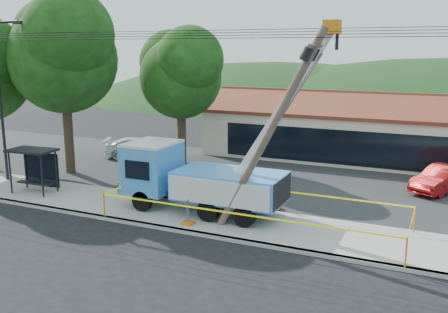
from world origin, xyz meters
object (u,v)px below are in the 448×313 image
utility_truck (198,177)px  bus_shelter (35,160)px  car_red (441,193)px  car_white (139,159)px  leaning_pole (274,123)px  car_silver (151,176)px

utility_truck → bus_shelter: utility_truck is taller
car_red → car_white: size_ratio=0.89×
leaning_pole → car_red: leaning_pole is taller
car_silver → car_red: car_silver is taller
utility_truck → car_red: bearing=39.0°
utility_truck → leaning_pole: bearing=-17.1°
leaning_pole → car_red: size_ratio=1.99×
bus_shelter → car_red: bus_shelter is taller
car_silver → car_red: size_ratio=1.11×
utility_truck → bus_shelter: 9.23m
utility_truck → car_red: utility_truck is taller
bus_shelter → car_red: size_ratio=0.60×
leaning_pole → bus_shelter: 13.55m
bus_shelter → car_silver: (3.42, 5.71, -1.83)m
leaning_pole → bus_shelter: (-13.24, 0.53, -2.84)m
car_red → utility_truck: bearing=-112.3°
leaning_pole → car_white: bearing=142.9°
utility_truck → car_white: bearing=136.3°
utility_truck → bus_shelter: (-9.20, -0.71, 0.06)m
bus_shelter → car_red: bearing=20.9°
utility_truck → car_silver: 7.85m
car_silver → bus_shelter: bearing=-130.1°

